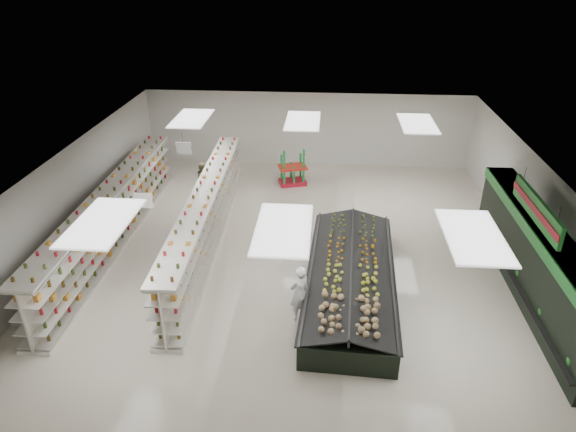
# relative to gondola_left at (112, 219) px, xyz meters

# --- Properties ---
(floor) EXTENTS (16.00, 16.00, 0.00)m
(floor) POSITION_rel_gondola_left_xyz_m (5.89, -0.45, -0.85)
(floor) COLOR beige
(floor) RESTS_ON ground
(ceiling) EXTENTS (14.00, 16.00, 0.02)m
(ceiling) POSITION_rel_gondola_left_xyz_m (5.89, -0.45, 2.35)
(ceiling) COLOR white
(ceiling) RESTS_ON wall_back
(wall_back) EXTENTS (14.00, 0.02, 3.20)m
(wall_back) POSITION_rel_gondola_left_xyz_m (5.89, 7.55, 0.75)
(wall_back) COLOR silver
(wall_back) RESTS_ON floor
(wall_left) EXTENTS (0.02, 16.00, 3.20)m
(wall_left) POSITION_rel_gondola_left_xyz_m (-1.11, -0.45, 0.75)
(wall_left) COLOR silver
(wall_left) RESTS_ON floor
(wall_right) EXTENTS (0.02, 16.00, 3.20)m
(wall_right) POSITION_rel_gondola_left_xyz_m (12.89, -0.45, 0.75)
(wall_right) COLOR silver
(wall_right) RESTS_ON floor
(produce_wall_case) EXTENTS (0.93, 8.00, 2.20)m
(produce_wall_case) POSITION_rel_gondola_left_xyz_m (12.42, -1.95, 0.39)
(produce_wall_case) COLOR black
(produce_wall_case) RESTS_ON floor
(aisle_sign_near) EXTENTS (0.52, 0.06, 0.75)m
(aisle_sign_near) POSITION_rel_gondola_left_xyz_m (2.09, -2.45, 1.90)
(aisle_sign_near) COLOR white
(aisle_sign_near) RESTS_ON ceiling
(aisle_sign_far) EXTENTS (0.52, 0.06, 0.75)m
(aisle_sign_far) POSITION_rel_gondola_left_xyz_m (2.09, 1.55, 1.90)
(aisle_sign_far) COLOR white
(aisle_sign_far) RESTS_ON ceiling
(hortifruti_banner) EXTENTS (0.12, 3.20, 0.95)m
(hortifruti_banner) POSITION_rel_gondola_left_xyz_m (12.14, -1.95, 1.80)
(hortifruti_banner) COLOR #217C2D
(hortifruti_banner) RESTS_ON ceiling
(gondola_left) EXTENTS (0.94, 10.73, 1.86)m
(gondola_left) POSITION_rel_gondola_left_xyz_m (0.00, 0.00, 0.00)
(gondola_left) COLOR white
(gondola_left) RESTS_ON floor
(gondola_center) EXTENTS (1.09, 10.57, 1.83)m
(gondola_center) POSITION_rel_gondola_left_xyz_m (3.01, 0.23, -0.01)
(gondola_center) COLOR white
(gondola_center) RESTS_ON floor
(produce_island) EXTENTS (2.72, 6.72, 0.99)m
(produce_island) POSITION_rel_gondola_left_xyz_m (7.55, -2.11, -0.40)
(produce_island) COLOR black
(produce_island) RESTS_ON floor
(soda_endcap) EXTENTS (1.27, 1.03, 1.41)m
(soda_endcap) POSITION_rel_gondola_left_xyz_m (5.42, 5.20, -0.17)
(soda_endcap) COLOR #B01425
(soda_endcap) RESTS_ON floor
(shopper_main) EXTENTS (0.67, 0.63, 1.55)m
(shopper_main) POSITION_rel_gondola_left_xyz_m (6.21, -3.44, -0.08)
(shopper_main) COLOR silver
(shopper_main) RESTS_ON floor
(shopper_background) EXTENTS (0.59, 0.80, 1.48)m
(shopper_background) POSITION_rel_gondola_left_xyz_m (2.17, 3.59, -0.11)
(shopper_background) COLOR #A17F63
(shopper_background) RESTS_ON floor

